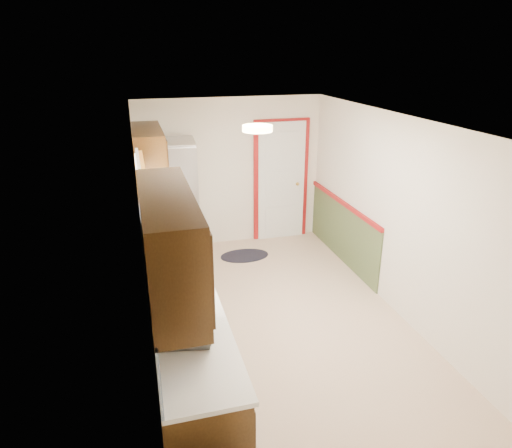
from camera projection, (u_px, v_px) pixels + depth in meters
room_shell at (278, 227)px, 5.17m from camera, size 3.20×5.20×2.52m
kitchen_run at (173, 284)px, 4.74m from camera, size 0.63×4.00×2.20m
back_wall_trim at (294, 191)px, 7.51m from camera, size 1.12×2.30×2.08m
ceiling_fixture at (257, 128)px, 4.50m from camera, size 0.30×0.30×0.06m
microwave at (189, 312)px, 3.66m from camera, size 0.40×0.59×0.37m
refrigerator at (171, 202)px, 6.86m from camera, size 0.81×0.80×1.86m
rug at (245, 256)px, 7.27m from camera, size 0.78×0.51×0.01m
cooktop at (163, 216)px, 6.23m from camera, size 0.55×0.65×0.02m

